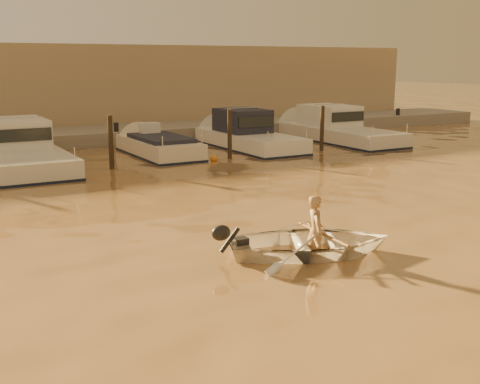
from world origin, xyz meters
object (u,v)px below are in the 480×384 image
dinghy (311,243)px  moored_boat_2 (21,150)px  moored_boat_4 (249,135)px  waterfront_building (40,89)px  person (315,232)px  moored_boat_5 (338,129)px  moored_boat_3 (159,150)px

dinghy → moored_boat_2: moored_boat_2 is taller
dinghy → moored_boat_4: (6.72, 14.09, 0.39)m
waterfront_building → moored_boat_4: bearing=-57.5°
person → moored_boat_5: 18.40m
moored_boat_3 → moored_boat_5: bearing=0.0°
moored_boat_4 → waterfront_building: size_ratio=0.16×
dinghy → moored_boat_5: 18.44m
person → moored_boat_5: (11.79, 14.13, 0.15)m
moored_boat_2 → moored_boat_3: bearing=0.0°
person → moored_boat_2: moored_boat_2 is taller
moored_boat_4 → waterfront_building: (-7.02, 11.00, 1.77)m
person → moored_boat_3: size_ratio=0.26×
dinghy → moored_boat_2: size_ratio=0.39×
dinghy → person: person is taller
moored_boat_3 → moored_boat_5: moored_boat_5 is taller
moored_boat_5 → waterfront_building: size_ratio=0.18×
moored_boat_3 → waterfront_building: waterfront_building is taller
moored_boat_3 → waterfront_building: 11.50m
moored_boat_4 → waterfront_building: 13.17m
moored_boat_3 → waterfront_building: (-2.56, 11.00, 2.17)m
moored_boat_3 → person: bearing=-98.7°
moored_boat_3 → waterfront_building: size_ratio=0.13×
person → moored_boat_2: bearing=34.1°
dinghy → waterfront_building: waterfront_building is taller
moored_boat_2 → waterfront_building: waterfront_building is taller
waterfront_building → moored_boat_5: bearing=-42.1°
dinghy → person: bearing=-90.0°
moored_boat_2 → moored_boat_3: size_ratio=1.48×
person → moored_boat_2: (-3.42, 14.13, 0.15)m
dinghy → moored_boat_3: 14.27m
person → moored_boat_4: moored_boat_4 is taller
person → moored_boat_5: size_ratio=0.18×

